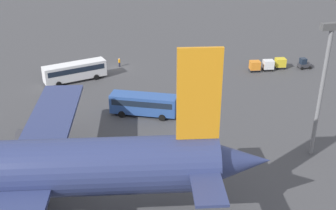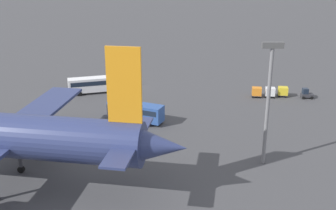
# 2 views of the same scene
# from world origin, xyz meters

# --- Properties ---
(ground_plane) EXTENTS (600.00, 600.00, 0.00)m
(ground_plane) POSITION_xyz_m (0.00, 0.00, 0.00)
(ground_plane) COLOR #424244
(shuttle_bus_near) EXTENTS (11.50, 5.50, 3.36)m
(shuttle_bus_near) POSITION_xyz_m (8.11, 4.82, 2.01)
(shuttle_bus_near) COLOR white
(shuttle_bus_near) RESTS_ON ground
(shuttle_bus_far) EXTENTS (10.28, 6.50, 3.30)m
(shuttle_bus_far) POSITION_xyz_m (-1.59, 21.03, 1.97)
(shuttle_bus_far) COLOR #2D5199
(shuttle_bus_far) RESTS_ON ground
(baggage_tug) EXTENTS (2.40, 1.62, 2.10)m
(baggage_tug) POSITION_xyz_m (-35.58, 8.43, 0.94)
(baggage_tug) COLOR #333338
(baggage_tug) RESTS_ON ground
(worker_person) EXTENTS (0.38, 0.38, 1.74)m
(worker_person) POSITION_xyz_m (-0.58, -0.73, 0.87)
(worker_person) COLOR #1E1E2D
(worker_person) RESTS_ON ground
(cargo_cart_yellow) EXTENTS (2.21, 1.95, 2.06)m
(cargo_cart_yellow) POSITION_xyz_m (-31.03, 7.43, 1.19)
(cargo_cart_yellow) COLOR #38383D
(cargo_cart_yellow) RESTS_ON ground
(cargo_cart_white) EXTENTS (2.21, 1.95, 2.06)m
(cargo_cart_white) POSITION_xyz_m (-28.29, 7.86, 1.19)
(cargo_cart_white) COLOR #38383D
(cargo_cart_white) RESTS_ON ground
(cargo_cart_orange) EXTENTS (2.21, 1.95, 2.06)m
(cargo_cart_orange) POSITION_xyz_m (-25.55, 7.74, 1.19)
(cargo_cart_orange) COLOR #38383D
(cargo_cart_orange) RESTS_ON ground
(light_pole) EXTENTS (2.80, 0.70, 17.23)m
(light_pole) POSITION_xyz_m (-20.75, 36.75, 10.59)
(light_pole) COLOR slate
(light_pole) RESTS_ON ground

